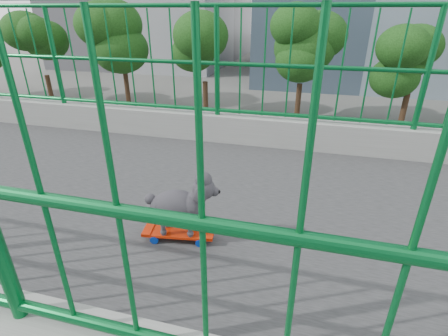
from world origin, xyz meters
TOP-DOWN VIEW (x-y plane):
  - road at (-13.00, 0.00)m, footprint 18.00×90.00m
  - street_trees at (-26.03, 1.06)m, footprint 5.30×60.40m
  - skateboard at (0.45, 4.26)m, footprint 0.20×0.47m
  - poodle at (0.44, 4.28)m, footprint 0.24×0.47m
  - car_3 at (-15.60, -5.39)m, footprint 2.20×5.40m
  - car_4 at (-18.80, 4.45)m, footprint 1.72×4.27m
  - car_6 at (-9.20, -0.78)m, footprint 2.22×4.81m

SIDE VIEW (x-z plane):
  - road at x=-13.00m, z-range 0.00..0.02m
  - car_6 at x=-9.20m, z-range 0.00..1.34m
  - car_4 at x=-18.80m, z-range 0.00..1.45m
  - car_3 at x=-15.60m, z-range 0.00..1.57m
  - street_trees at x=-26.03m, z-range 1.09..8.35m
  - skateboard at x=0.45m, z-range 7.02..7.08m
  - poodle at x=0.44m, z-range 7.08..7.47m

